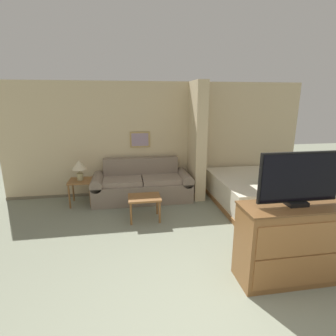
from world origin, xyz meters
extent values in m
cube|color=#CCB78E|center=(0.00, 4.29, 1.30)|extent=(7.00, 0.12, 2.60)
cube|color=#70644E|center=(0.00, 4.22, 0.03)|extent=(7.00, 0.02, 0.06)
cube|color=tan|center=(-0.45, 4.21, 1.31)|extent=(0.46, 0.02, 0.36)
cube|color=gray|center=(-0.45, 4.20, 1.31)|extent=(0.39, 0.01, 0.29)
cube|color=#CCB78E|center=(0.81, 3.84, 1.30)|extent=(0.24, 0.78, 2.60)
cube|color=gray|center=(-0.45, 3.77, 0.21)|extent=(1.71, 0.84, 0.43)
cube|color=gray|center=(-0.45, 4.09, 0.67)|extent=(1.71, 0.20, 0.48)
cube|color=gray|center=(-1.42, 3.77, 0.21)|extent=(0.23, 0.84, 0.43)
cylinder|color=gray|center=(-1.42, 3.77, 0.48)|extent=(0.26, 0.84, 0.26)
cube|color=gray|center=(0.52, 3.77, 0.21)|extent=(0.23, 0.84, 0.43)
cylinder|color=gray|center=(0.52, 3.77, 0.48)|extent=(0.26, 0.84, 0.26)
cube|color=gray|center=(-0.88, 3.72, 0.48)|extent=(0.83, 0.60, 0.10)
cube|color=gray|center=(-0.02, 3.72, 0.48)|extent=(0.83, 0.60, 0.10)
cube|color=brown|center=(-0.47, 2.76, 0.44)|extent=(0.60, 0.47, 0.04)
cylinder|color=brown|center=(-0.73, 2.56, 0.21)|extent=(0.04, 0.04, 0.42)
cylinder|color=brown|center=(-0.21, 2.56, 0.21)|extent=(0.04, 0.04, 0.42)
cylinder|color=brown|center=(-0.73, 2.95, 0.21)|extent=(0.04, 0.04, 0.42)
cylinder|color=brown|center=(-0.21, 2.95, 0.21)|extent=(0.04, 0.04, 0.42)
cube|color=brown|center=(-1.77, 3.73, 0.53)|extent=(0.48, 0.48, 0.04)
cylinder|color=brown|center=(-1.98, 3.52, 0.25)|extent=(0.04, 0.04, 0.51)
cylinder|color=brown|center=(-1.55, 3.52, 0.25)|extent=(0.04, 0.04, 0.51)
cylinder|color=brown|center=(-1.98, 3.94, 0.25)|extent=(0.04, 0.04, 0.51)
cylinder|color=brown|center=(-1.55, 3.94, 0.25)|extent=(0.04, 0.04, 0.51)
cylinder|color=tan|center=(-1.77, 3.73, 0.62)|extent=(0.13, 0.13, 0.15)
cylinder|color=tan|center=(-1.77, 3.73, 0.74)|extent=(0.02, 0.02, 0.09)
cone|color=beige|center=(-1.77, 3.73, 0.88)|extent=(0.30, 0.30, 0.19)
cube|color=brown|center=(1.19, 0.78, 0.49)|extent=(1.29, 0.48, 0.98)
cube|color=brown|center=(1.19, 0.78, 0.99)|extent=(1.32, 0.51, 0.02)
cube|color=#946133|center=(1.19, 0.53, 0.69)|extent=(1.19, 0.01, 0.39)
cube|color=#946133|center=(1.19, 0.53, 0.27)|extent=(1.19, 0.01, 0.39)
cube|color=black|center=(1.19, 0.78, 1.03)|extent=(0.24, 0.16, 0.05)
cube|color=black|center=(1.19, 0.78, 1.35)|extent=(1.00, 0.04, 0.60)
cube|color=black|center=(1.19, 0.75, 1.35)|extent=(0.96, 0.01, 0.56)
cube|color=brown|center=(1.86, 3.14, 0.05)|extent=(1.53, 2.05, 0.10)
cube|color=beige|center=(1.86, 3.14, 0.34)|extent=(1.49, 2.01, 0.48)
cube|color=white|center=(1.86, 3.93, 0.53)|extent=(1.37, 0.36, 0.10)
cube|color=#2D4733|center=(2.02, 2.74, 0.77)|extent=(0.32, 0.21, 0.38)
cube|color=#2D4733|center=(2.02, 2.62, 0.69)|extent=(0.24, 0.03, 0.17)
ellipsoid|color=#2D4733|center=(2.02, 2.74, 0.96)|extent=(0.31, 0.20, 0.09)
camera|label=1|loc=(-0.77, -1.83, 2.23)|focal=28.00mm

